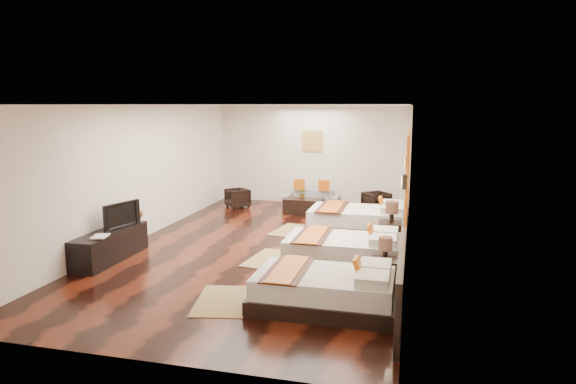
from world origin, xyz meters
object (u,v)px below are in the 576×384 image
(bed_mid, at_px, (344,251))
(bed_far, at_px, (359,220))
(tv, at_px, (119,215))
(table_plant, at_px, (303,193))
(figurine, at_px, (133,211))
(nightstand_a, at_px, (385,270))
(book, at_px, (92,237))
(tv_console, at_px, (110,245))
(sofa, at_px, (312,198))
(armchair_right, at_px, (376,202))
(armchair_left, at_px, (237,198))
(coffee_table, at_px, (304,206))
(bed_near, at_px, (326,289))
(nightstand_b, at_px, (391,232))

(bed_mid, bearing_deg, bed_far, 89.96)
(tv, bearing_deg, table_plant, -14.09)
(figurine, bearing_deg, nightstand_a, -11.70)
(book, bearing_deg, nightstand_a, 3.43)
(tv_console, distance_m, sofa, 6.35)
(sofa, bearing_deg, armchair_right, -12.81)
(book, height_order, armchair_left, book)
(bed_mid, relative_size, book, 5.89)
(table_plant, bearing_deg, nightstand_a, -64.42)
(tv, xyz_separation_m, figurine, (-0.05, 0.57, -0.05))
(bed_mid, bearing_deg, tv, -173.85)
(nightstand_a, relative_size, book, 2.28)
(coffee_table, bearing_deg, sofa, 90.00)
(tv, distance_m, coffee_table, 5.20)
(tv_console, distance_m, armchair_right, 6.97)
(armchair_left, bearing_deg, coffee_table, 34.95)
(tv, bearing_deg, nightstand_a, -80.83)
(tv_console, distance_m, coffee_table, 5.41)
(figurine, bearing_deg, bed_mid, -1.69)
(bed_near, xyz_separation_m, nightstand_a, (0.75, 1.01, 0.02))
(bed_near, xyz_separation_m, bed_mid, (0.00, 1.91, 0.01))
(nightstand_a, bearing_deg, tv_console, 177.63)
(sofa, distance_m, table_plant, 1.02)
(table_plant, bearing_deg, sofa, 87.30)
(nightstand_a, bearing_deg, bed_near, -126.70)
(bed_near, distance_m, coffee_table, 6.17)
(bed_mid, xyz_separation_m, armchair_right, (0.22, 4.69, 0.01))
(book, relative_size, sofa, 0.22)
(nightstand_a, distance_m, table_plant, 5.58)
(tv_console, bearing_deg, table_plant, 62.23)
(sofa, distance_m, coffee_table, 1.05)
(bed_far, xyz_separation_m, tv, (-4.15, -2.87, 0.51))
(nightstand_b, bearing_deg, armchair_right, 98.86)
(tv, bearing_deg, tv_console, -176.90)
(bed_mid, bearing_deg, sofa, 107.52)
(tv_console, bearing_deg, bed_mid, 9.41)
(bed_mid, distance_m, bed_far, 2.43)
(bed_far, bearing_deg, tv, -145.29)
(bed_near, distance_m, armchair_right, 6.60)
(sofa, bearing_deg, book, -112.41)
(tv_console, distance_m, armchair_left, 5.17)
(armchair_right, bearing_deg, bed_far, -135.61)
(bed_near, relative_size, coffee_table, 1.99)
(bed_far, relative_size, sofa, 1.41)
(nightstand_a, xyz_separation_m, nightstand_b, (-0.00, 2.21, 0.05))
(bed_mid, distance_m, nightstand_a, 1.17)
(bed_far, relative_size, tv, 2.57)
(nightstand_a, xyz_separation_m, sofa, (-2.36, 6.00, -0.05))
(book, bearing_deg, figurine, 90.00)
(bed_mid, distance_m, figurine, 4.22)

